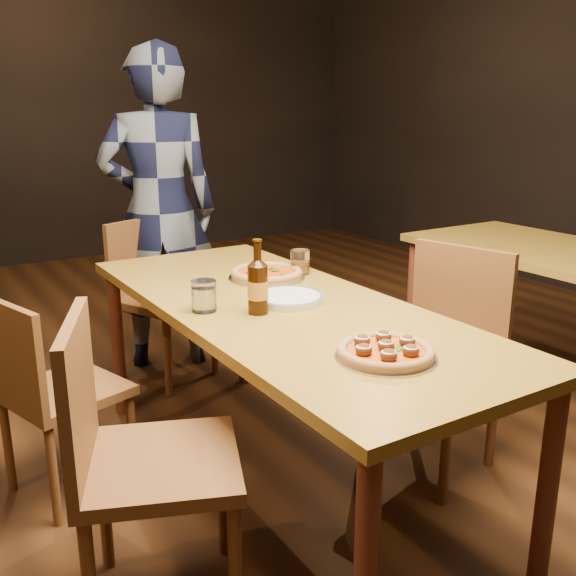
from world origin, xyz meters
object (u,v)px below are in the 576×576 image
plate_stack (288,298)px  pizza_margherita (267,274)px  table_main (281,322)px  pizza_meatball (386,351)px  water_glass (204,296)px  amber_glass (300,262)px  chair_end (165,299)px  beer_bottle (258,288)px  chair_main_nw (160,461)px  chair_main_e (432,360)px  chair_main_sw (65,390)px  diner (159,211)px

plate_stack → pizza_margherita: bearing=72.8°
table_main → pizza_meatball: pizza_meatball is taller
water_glass → amber_glass: water_glass is taller
chair_end → pizza_meatball: chair_end is taller
plate_stack → amber_glass: amber_glass is taller
table_main → beer_bottle: size_ratio=7.76×
beer_bottle → table_main: bearing=24.8°
beer_bottle → chair_end: bearing=83.3°
beer_bottle → amber_glass: size_ratio=2.46×
chair_main_nw → plate_stack: bearing=-39.1°
beer_bottle → pizza_meatball: bearing=-79.3°
plate_stack → amber_glass: size_ratio=2.50×
chair_end → pizza_margherita: (0.12, -0.89, 0.32)m
plate_stack → water_glass: size_ratio=2.36×
pizza_margherita → water_glass: size_ratio=2.91×
chair_main_nw → plate_stack: chair_main_nw is taller
chair_main_e → pizza_margherita: 0.76m
chair_main_nw → chair_end: size_ratio=1.05×
amber_glass → table_main: bearing=-132.4°
chair_main_nw → beer_bottle: size_ratio=3.70×
chair_main_sw → water_glass: 0.67m
chair_end → plate_stack: size_ratio=3.45×
pizza_meatball → beer_bottle: size_ratio=1.15×
pizza_margherita → amber_glass: 0.17m
chair_end → water_glass: 1.25m
chair_main_sw → amber_glass: amber_glass is taller
pizza_meatball → water_glass: size_ratio=2.67×
chair_end → beer_bottle: 1.36m
chair_end → water_glass: bearing=-127.4°
pizza_meatball → amber_glass: size_ratio=2.83×
pizza_meatball → plate_stack: 0.62m
table_main → chair_end: chair_end is taller
plate_stack → beer_bottle: 0.19m
pizza_meatball → plate_stack: (0.06, 0.62, -0.01)m
chair_main_sw → diner: 1.41m
chair_main_nw → amber_glass: (0.93, 0.69, 0.33)m
chair_main_nw → chair_end: (0.65, 1.59, -0.02)m
table_main → plate_stack: (0.03, 0.00, 0.08)m
chair_main_nw → chair_main_sw: bearing=28.2°
chair_end → chair_main_nw: bearing=-135.1°
table_main → beer_bottle: beer_bottle is taller
pizza_meatball → beer_bottle: bearing=100.7°
chair_main_nw → pizza_margherita: chair_main_nw is taller
plate_stack → water_glass: 0.32m
pizza_margherita → plate_stack: pizza_margherita is taller
chair_main_e → beer_bottle: 0.81m
chair_main_e → amber_glass: bearing=-167.7°
table_main → chair_main_nw: (-0.63, -0.36, -0.20)m
chair_main_e → pizza_meatball: chair_main_e is taller
pizza_margherita → amber_glass: size_ratio=3.08×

